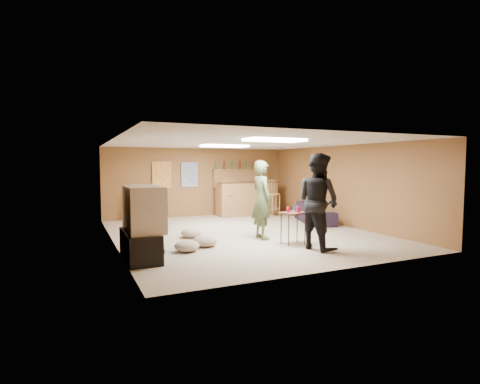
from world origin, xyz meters
name	(u,v)px	position (x,y,z in m)	size (l,w,h in m)	color
ground	(243,233)	(0.00, 0.00, 0.00)	(7.00, 7.00, 0.00)	tan
ceiling	(243,143)	(0.00, 0.00, 2.20)	(6.00, 7.00, 0.02)	silver
wall_back	(198,182)	(0.00, 3.50, 1.10)	(6.00, 0.02, 2.20)	brown
wall_front	(338,201)	(0.00, -3.50, 1.10)	(6.00, 0.02, 2.20)	brown
wall_left	(113,192)	(-3.00, 0.00, 1.10)	(0.02, 7.00, 2.20)	brown
wall_right	(342,186)	(3.00, 0.00, 1.10)	(0.02, 7.00, 2.20)	brown
tv_stand	(140,245)	(-2.72, -1.50, 0.25)	(0.55, 1.30, 0.50)	black
dvd_box	(153,250)	(-2.50, -1.50, 0.15)	(0.35, 0.50, 0.08)	#B2B2B7
tv_body	(143,209)	(-2.65, -1.50, 0.90)	(0.60, 1.10, 0.80)	#B2B2B7
tv_screen	(161,208)	(-2.34, -1.50, 0.90)	(0.02, 0.95, 0.65)	navy
bar_counter	(247,199)	(1.50, 2.95, 0.55)	(2.00, 0.60, 1.10)	olive
bar_lip	(250,182)	(1.50, 2.70, 1.10)	(2.10, 0.12, 0.05)	#3E1E13
bar_shelf	(241,170)	(1.50, 3.40, 1.50)	(2.00, 0.18, 0.05)	olive
bar_backing	(241,179)	(1.50, 3.42, 1.20)	(2.00, 0.14, 0.60)	olive
poster_left	(162,175)	(-1.20, 3.46, 1.35)	(0.60, 0.03, 0.85)	#BF3F26
poster_right	(190,175)	(-0.30, 3.46, 1.35)	(0.55, 0.03, 0.80)	#334C99
folding_chair_stack	(137,205)	(-2.00, 3.30, 0.45)	(0.50, 0.14, 0.90)	#A5201E
ceiling_panel_front	(275,140)	(0.00, -1.50, 2.17)	(1.20, 0.60, 0.04)	white
ceiling_panel_back	(225,146)	(0.00, 1.20, 2.17)	(1.20, 0.60, 0.04)	white
person_olive	(262,200)	(0.10, -0.76, 0.89)	(0.65, 0.42, 1.77)	#495632
person_black	(318,201)	(0.64, -2.13, 0.95)	(0.92, 0.72, 1.90)	black
sofa	(315,213)	(2.64, 0.75, 0.28)	(1.94, 0.76, 0.57)	black
tray_table	(293,228)	(0.42, -1.56, 0.34)	(0.52, 0.42, 0.68)	#3E1E13
cup_red_near	(288,209)	(0.33, -1.52, 0.74)	(0.08, 0.08, 0.11)	red
cup_red_far	(298,210)	(0.50, -1.63, 0.74)	(0.08, 0.08, 0.12)	red
cup_blue	(296,209)	(0.54, -1.48, 0.74)	(0.08, 0.08, 0.11)	navy
bar_stool_left	(228,198)	(0.76, 2.79, 0.62)	(0.39, 0.39, 1.24)	olive
bar_stool_right	(274,198)	(2.19, 2.35, 0.58)	(0.37, 0.37, 1.17)	olive
cushion_near_tv	(205,241)	(-1.33, -0.99, 0.12)	(0.52, 0.52, 0.23)	tan
cushion_mid	(191,233)	(-1.30, 0.05, 0.11)	(0.48, 0.48, 0.22)	tan
cushion_far	(187,246)	(-1.80, -1.27, 0.11)	(0.49, 0.49, 0.22)	tan
bottle_row	(236,165)	(1.30, 3.38, 1.65)	(1.48, 0.08, 0.26)	#3F7233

